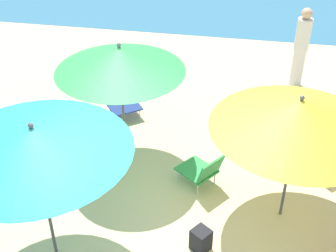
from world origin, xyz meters
TOP-DOWN VIEW (x-y plane):
  - ground_plane at (0.00, 0.00)m, footprint 40.00×40.00m
  - umbrella_yellow at (1.52, 0.59)m, footprint 2.16×2.16m
  - umbrella_teal at (-1.29, -0.66)m, footprint 2.12×2.12m
  - umbrella_green at (-0.93, 1.44)m, footprint 1.89×1.89m
  - beach_chair_a at (0.36, 0.98)m, footprint 0.76×0.73m
  - beach_chair_c at (2.34, 1.69)m, footprint 0.78×0.77m
  - beach_chair_d at (-1.31, 2.70)m, footprint 0.77×0.77m
  - person_a at (1.89, 4.43)m, footprint 0.29×0.29m
  - beach_bag at (0.50, -0.23)m, footprint 0.30×0.30m

SIDE VIEW (x-z plane):
  - ground_plane at x=0.00m, z-range 0.00..0.00m
  - beach_bag at x=0.50m, z-range 0.00..0.32m
  - beach_chair_d at x=-1.31m, z-range 0.01..0.55m
  - beach_chair_a at x=0.36m, z-range 0.01..0.60m
  - beach_chair_c at x=2.34m, z-range 0.01..0.71m
  - person_a at x=1.89m, z-range 0.02..1.65m
  - umbrella_yellow at x=1.52m, z-range 0.70..2.62m
  - umbrella_green at x=-0.93m, z-range 0.76..2.77m
  - umbrella_teal at x=-1.29m, z-range 0.80..2.82m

